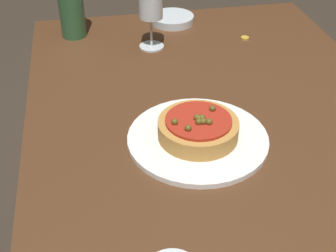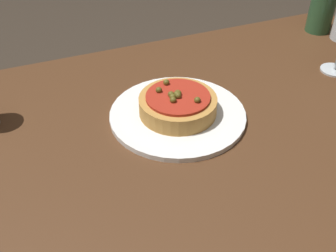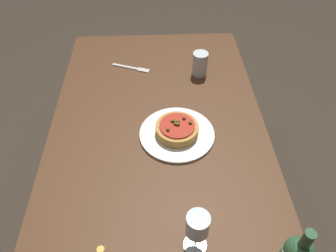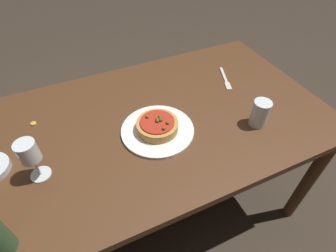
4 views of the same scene
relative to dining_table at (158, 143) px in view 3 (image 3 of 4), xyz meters
The scene contains 8 objects.
ground_plane 0.66m from the dining_table, ahead, with size 14.00×14.00×0.00m, color #382D23.
dining_table is the anchor object (origin of this frame).
dinner_plate 0.12m from the dining_table, 66.53° to the left, with size 0.30×0.30×0.01m.
pizza 0.14m from the dining_table, 66.63° to the left, with size 0.17×0.17×0.06m.
wine_glass 0.54m from the dining_table, 11.55° to the left, with size 0.07×0.07×0.17m.
water_cup 0.45m from the dining_table, 150.54° to the left, with size 0.07×0.07×0.12m.
fork 0.45m from the dining_table, 164.97° to the right, with size 0.09×0.19×0.00m.
bottle_cap 0.53m from the dining_table, 20.38° to the right, with size 0.02×0.02×0.01m.
Camera 3 is at (0.92, 0.00, 1.70)m, focal length 35.00 mm.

